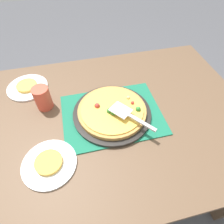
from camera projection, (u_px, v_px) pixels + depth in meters
The scene contains 11 objects.
ground_plane at pixel (112, 175), 1.51m from camera, with size 8.00×8.00×0.00m, color #4C4C51.
dining_table at pixel (112, 128), 1.02m from camera, with size 1.40×1.00×0.75m.
placemat at pixel (112, 114), 0.93m from camera, with size 0.48×0.36×0.01m, color #196B4C.
pizza_pan at pixel (112, 113), 0.92m from camera, with size 0.38×0.38×0.01m, color black.
pizza at pixel (112, 110), 0.91m from camera, with size 0.33×0.33×0.05m.
plate_near_left at pixel (49, 164), 0.76m from camera, with size 0.22×0.22×0.01m, color white.
plate_far_right at pixel (28, 87), 1.06m from camera, with size 0.22×0.22×0.01m, color white.
served_slice_left at pixel (49, 162), 0.75m from camera, with size 0.11×0.11×0.02m, color gold.
served_slice_right at pixel (27, 86), 1.05m from camera, with size 0.11×0.11×0.02m, color #EAB747.
cup_near at pixel (43, 98), 0.93m from camera, with size 0.08×0.08×0.12m, color #E04C38.
pizza_server at pixel (129, 115), 0.84m from camera, with size 0.18×0.21×0.01m.
Camera 1 is at (-0.14, -0.58, 1.47)m, focal length 30.37 mm.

